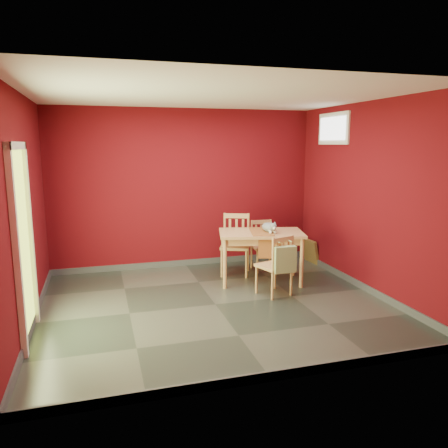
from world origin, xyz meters
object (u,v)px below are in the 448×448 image
object	(u,v)px
picture_frame	(310,251)
chair_far_right	(263,245)
chair_far_left	(236,244)
cat	(269,226)
dining_table	(261,238)
tote_bag	(285,259)
chair_near	(276,265)

from	to	relation	value
picture_frame	chair_far_right	bearing A→B (deg)	-170.32
chair_far_left	cat	world-z (taller)	same
dining_table	tote_bag	bearing A→B (deg)	-88.31
chair_far_left	tote_bag	bearing A→B (deg)	-79.13
picture_frame	cat	bearing A→B (deg)	-144.35
dining_table	chair_far_left	bearing A→B (deg)	114.13
chair_far_left	chair_far_right	bearing A→B (deg)	10.08
chair_near	picture_frame	bearing A→B (deg)	48.17
chair_far_left	tote_bag	size ratio (longest dim) A/B	2.29
dining_table	cat	bearing A→B (deg)	-14.82
tote_bag	chair_near	bearing A→B (deg)	101.41
dining_table	tote_bag	xyz separation A→B (m)	(0.02, -0.84, -0.12)
chair_far_left	picture_frame	distance (m)	1.55
chair_far_right	dining_table	bearing A→B (deg)	-114.44
tote_bag	picture_frame	world-z (taller)	tote_bag
chair_far_right	tote_bag	bearing A→B (deg)	-100.04
tote_bag	dining_table	bearing A→B (deg)	91.69
picture_frame	dining_table	bearing A→B (deg)	-147.83
dining_table	chair_near	size ratio (longest dim) A/B	1.61
dining_table	chair_near	xyz separation A→B (m)	(-0.02, -0.63, -0.25)
chair_far_right	chair_near	bearing A→B (deg)	-103.45
chair_far_right	chair_far_left	bearing A→B (deg)	-169.92
picture_frame	chair_near	bearing A→B (deg)	-131.83
chair_far_left	cat	bearing A→B (deg)	-57.98
dining_table	chair_far_right	size ratio (longest dim) A/B	1.68
chair_far_right	picture_frame	bearing A→B (deg)	9.68
chair_near	dining_table	bearing A→B (deg)	88.48
chair_far_right	cat	bearing A→B (deg)	-104.62
cat	tote_bag	bearing A→B (deg)	-92.82
dining_table	chair_far_right	bearing A→B (deg)	65.56
tote_bag	picture_frame	bearing A→B (deg)	52.89
chair_near	tote_bag	world-z (taller)	chair_near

